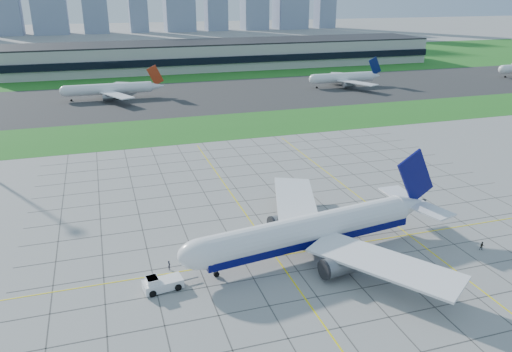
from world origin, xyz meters
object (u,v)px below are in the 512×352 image
Objects in this scene: pushback_tug at (161,283)px; distant_jet_2 at (344,78)px; distant_jet_1 at (111,89)px; airliner at (311,230)px; crew_near at (169,265)px; crew_far at (482,246)px.

distant_jet_2 is at bearing 45.96° from pushback_tug.
distant_jet_1 and distant_jet_2 have the same top height.
airliner is 170.76m from distant_jet_2.
crew_near is 57.43m from crew_far.
crew_near is 1.03× the size of crew_far.
pushback_tug is 5.52× the size of crew_far.
crew_far is 172.99m from distant_jet_1.
distant_jet_2 is (51.85, 158.06, 3.64)m from crew_far.
pushback_tug is 5.34× the size of crew_near.
crew_near is 151.77m from distant_jet_1.
crew_far is (58.61, -4.92, -0.29)m from pushback_tug.
airliner is at bearing -79.35° from distant_jet_1.
distant_jet_2 is (82.68, 149.41, -0.12)m from airliner.
pushback_tug is 0.22× the size of distant_jet_2.
pushback_tug reaches higher than crew_near.
pushback_tug is 157.43m from distant_jet_1.
pushback_tug is at bearing 179.40° from airliner.
airliner is 156.36m from distant_jet_1.
distant_jet_2 is (108.30, 147.45, 3.62)m from crew_near.
airliner is 1.26× the size of distant_jet_2.
crew_far is (30.83, -8.64, -3.77)m from airliner.
airliner is at bearing -118.96° from distant_jet_2.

